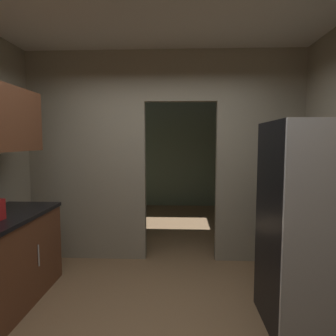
% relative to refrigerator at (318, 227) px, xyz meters
% --- Properties ---
extents(kitchen_overhead_slab, '(4.06, 7.45, 0.06)m').
position_rel_refrigerator_xyz_m(kitchen_overhead_slab, '(-1.40, 0.25, 1.94)').
color(kitchen_overhead_slab, silver).
extents(kitchen_partition, '(3.66, 0.12, 2.80)m').
position_rel_refrigerator_xyz_m(kitchen_partition, '(-1.45, 1.46, 0.59)').
color(kitchen_partition, gray).
rests_on(kitchen_partition, ground).
extents(adjoining_room_shell, '(3.66, 3.46, 2.80)m').
position_rel_refrigerator_xyz_m(adjoining_room_shell, '(-1.40, 3.75, 0.51)').
color(adjoining_room_shell, slate).
rests_on(adjoining_room_shell, ground).
extents(refrigerator, '(0.85, 0.79, 1.79)m').
position_rel_refrigerator_xyz_m(refrigerator, '(0.00, 0.00, 0.00)').
color(refrigerator, black).
rests_on(refrigerator, ground).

